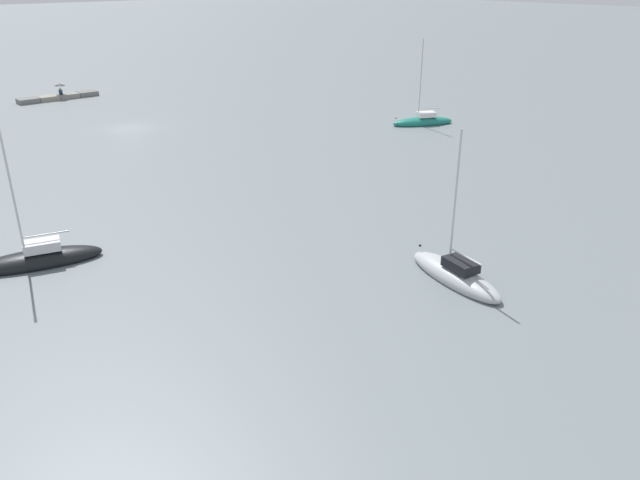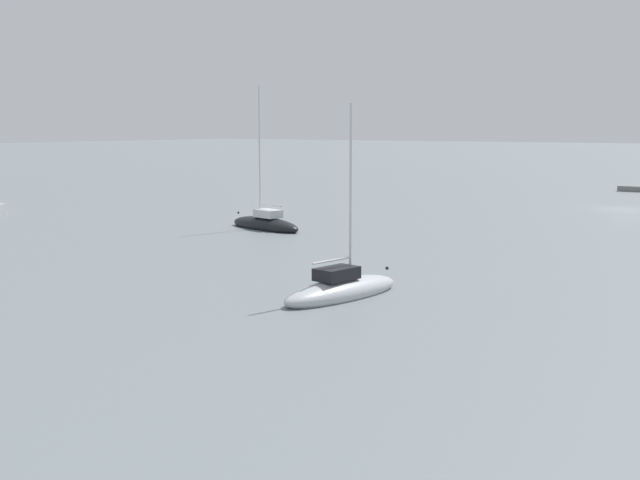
{
  "view_description": "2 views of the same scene",
  "coord_description": "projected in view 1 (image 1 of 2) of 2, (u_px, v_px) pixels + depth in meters",
  "views": [
    {
      "loc": [
        24.18,
        56.0,
        13.89
      ],
      "look_at": [
        7.44,
        36.55,
        2.62
      ],
      "focal_mm": 34.65,
      "sensor_mm": 36.0,
      "label": 1
    },
    {
      "loc": [
        -13.95,
        65.99,
        6.54
      ],
      "look_at": [
        5.79,
        35.25,
        1.34
      ],
      "focal_mm": 45.23,
      "sensor_mm": 36.0,
      "label": 2
    }
  ],
  "objects": [
    {
      "name": "sailboat_grey_outer",
      "position": [
        455.0,
        275.0,
        29.95
      ],
      "size": [
        2.8,
        6.22,
        7.68
      ],
      "rotation": [
        0.0,
        0.0,
        2.96
      ],
      "color": "#ADB2B7",
      "rests_on": "ground_plane"
    },
    {
      "name": "person_seated_blue_left",
      "position": [
        61.0,
        92.0,
        71.78
      ],
      "size": [
        0.49,
        0.66,
        0.73
      ],
      "rotation": [
        0.0,
        0.0,
        -0.2
      ],
      "color": "#1E2333",
      "rests_on": "seawall_pier"
    },
    {
      "name": "umbrella_open_black",
      "position": [
        60.0,
        85.0,
        71.46
      ],
      "size": [
        1.18,
        1.18,
        1.26
      ],
      "color": "black",
      "rests_on": "seawall_pier"
    },
    {
      "name": "sailboat_black_mid",
      "position": [
        38.0,
        259.0,
        31.55
      ],
      "size": [
        6.57,
        3.48,
        9.35
      ],
      "rotation": [
        0.0,
        0.0,
        4.43
      ],
      "color": "black",
      "rests_on": "ground_plane"
    },
    {
      "name": "ground_plane",
      "position": [
        130.0,
        128.0,
        58.88
      ],
      "size": [
        500.0,
        500.0,
        0.0
      ],
      "primitive_type": "plane",
      "color": "slate"
    },
    {
      "name": "seawall_pier",
      "position": [
        58.0,
        97.0,
        71.86
      ],
      "size": [
        9.02,
        1.7,
        0.55
      ],
      "color": "slate",
      "rests_on": "ground_plane"
    },
    {
      "name": "sailboat_teal_far",
      "position": [
        423.0,
        122.0,
        60.15
      ],
      "size": [
        6.27,
        4.26,
        8.39
      ],
      "rotation": [
        0.0,
        0.0,
        4.26
      ],
      "color": "#197266",
      "rests_on": "ground_plane"
    }
  ]
}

